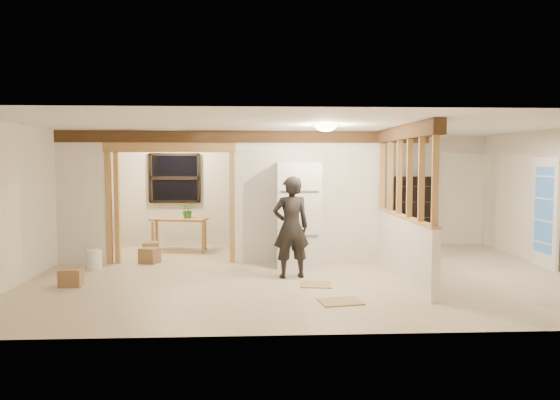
{
  "coord_description": "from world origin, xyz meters",
  "views": [
    {
      "loc": [
        -0.87,
        -9.13,
        1.91
      ],
      "look_at": [
        -0.38,
        0.4,
        1.24
      ],
      "focal_mm": 35.0,
      "sensor_mm": 36.0,
      "label": 1
    }
  ],
  "objects": [
    {
      "name": "partition_left_stub",
      "position": [
        -4.05,
        1.2,
        1.25
      ],
      "size": [
        0.9,
        0.12,
        2.5
      ],
      "primitive_type": "cube",
      "color": "white",
      "rests_on": "floor"
    },
    {
      "name": "box_util_a",
      "position": [
        -2.81,
        1.19,
        0.14
      ],
      "size": [
        0.42,
        0.39,
        0.28
      ],
      "primitive_type": "cube",
      "rotation": [
        0.0,
        0.0,
        -0.41
      ],
      "color": "olive",
      "rests_on": "floor"
    },
    {
      "name": "header_beam_back",
      "position": [
        -1.0,
        1.2,
        2.38
      ],
      "size": [
        7.0,
        0.18,
        0.22
      ],
      "primitive_type": "cube",
      "color": "#4A2F19",
      "rests_on": "ceiling"
    },
    {
      "name": "floor_panel_near",
      "position": [
        0.12,
        -0.81,
        0.01
      ],
      "size": [
        0.54,
        0.54,
        0.02
      ],
      "primitive_type": "cube",
      "rotation": [
        0.0,
        0.0,
        -0.13
      ],
      "color": "tan",
      "rests_on": "floor"
    },
    {
      "name": "potted_plant",
      "position": [
        -2.24,
        2.53,
        0.89
      ],
      "size": [
        0.39,
        0.37,
        0.35
      ],
      "primitive_type": "imported",
      "rotation": [
        0.0,
        0.0,
        0.38
      ],
      "color": "#255A26",
      "rests_on": "work_table"
    },
    {
      "name": "window_back",
      "position": [
        -2.6,
        3.17,
        1.55
      ],
      "size": [
        1.12,
        0.1,
        1.1
      ],
      "primitive_type": "cube",
      "color": "black",
      "rests_on": "wall_back"
    },
    {
      "name": "wall_front",
      "position": [
        0.0,
        -3.25,
        1.25
      ],
      "size": [
        9.0,
        0.01,
        2.5
      ],
      "primitive_type": "cube",
      "color": "silver",
      "rests_on": "floor"
    },
    {
      "name": "box_util_b",
      "position": [
        -2.92,
        1.94,
        0.14
      ],
      "size": [
        0.33,
        0.33,
        0.28
      ],
      "primitive_type": "cube",
      "rotation": [
        0.0,
        0.0,
        0.07
      ],
      "color": "olive",
      "rests_on": "floor"
    },
    {
      "name": "header_beam_right",
      "position": [
        1.6,
        -0.4,
        2.38
      ],
      "size": [
        0.18,
        3.3,
        0.22
      ],
      "primitive_type": "cube",
      "color": "#4A2F19",
      "rests_on": "ceiling"
    },
    {
      "name": "hanging_bulb",
      "position": [
        -2.0,
        1.6,
        2.18
      ],
      "size": [
        0.07,
        0.07,
        0.07
      ],
      "primitive_type": "ellipsoid",
      "color": "#FFD88C",
      "rests_on": "ceiling"
    },
    {
      "name": "ceiling",
      "position": [
        0.0,
        0.0,
        2.5
      ],
      "size": [
        9.0,
        6.5,
        0.01
      ],
      "primitive_type": "cube",
      "color": "white"
    },
    {
      "name": "bookshelf",
      "position": [
        2.77,
        3.05,
        0.79
      ],
      "size": [
        0.79,
        0.26,
        1.58
      ],
      "primitive_type": "cube",
      "color": "black",
      "rests_on": "floor"
    },
    {
      "name": "refrigerator",
      "position": [
        -0.03,
        0.76,
        0.95
      ],
      "size": [
        0.78,
        0.76,
        1.9
      ],
      "primitive_type": "cube",
      "color": "white",
      "rests_on": "floor"
    },
    {
      "name": "french_door",
      "position": [
        4.42,
        0.4,
        1.0
      ],
      "size": [
        0.12,
        0.86,
        2.0
      ],
      "primitive_type": "cube",
      "color": "white",
      "rests_on": "floor"
    },
    {
      "name": "stud_partition",
      "position": [
        1.6,
        -0.4,
        1.66
      ],
      "size": [
        0.14,
        3.2,
        1.32
      ],
      "primitive_type": "cube",
      "color": "#B2854B",
      "rests_on": "pony_wall"
    },
    {
      "name": "floor_panel_far",
      "position": [
        0.33,
        -1.87,
        0.01
      ],
      "size": [
        0.63,
        0.54,
        0.02
      ],
      "primitive_type": "cube",
      "rotation": [
        0.0,
        0.0,
        0.17
      ],
      "color": "tan",
      "rests_on": "floor"
    },
    {
      "name": "partition_center",
      "position": [
        0.2,
        1.2,
        1.25
      ],
      "size": [
        2.8,
        0.12,
        2.5
      ],
      "primitive_type": "cube",
      "color": "white",
      "rests_on": "floor"
    },
    {
      "name": "wall_left",
      "position": [
        -4.5,
        0.0,
        1.25
      ],
      "size": [
        0.01,
        6.5,
        2.5
      ],
      "primitive_type": "cube",
      "color": "silver",
      "rests_on": "floor"
    },
    {
      "name": "shop_vac",
      "position": [
        -4.11,
        2.58,
        0.31
      ],
      "size": [
        0.61,
        0.61,
        0.62
      ],
      "primitive_type": "cylinder",
      "rotation": [
        0.0,
        0.0,
        0.38
      ],
      "color": "#AB1E12",
      "rests_on": "floor"
    },
    {
      "name": "woman",
      "position": [
        -0.23,
        -0.24,
        0.84
      ],
      "size": [
        0.68,
        0.51,
        1.68
      ],
      "primitive_type": "imported",
      "rotation": [
        0.0,
        0.0,
        3.33
      ],
      "color": "black",
      "rests_on": "floor"
    },
    {
      "name": "work_table",
      "position": [
        -2.42,
        2.49,
        0.36
      ],
      "size": [
        1.23,
        0.79,
        0.72
      ],
      "primitive_type": "cube",
      "rotation": [
        0.0,
        0.0,
        -0.21
      ],
      "color": "#B2854B",
      "rests_on": "floor"
    },
    {
      "name": "bucket",
      "position": [
        -3.69,
        0.63,
        0.17
      ],
      "size": [
        0.32,
        0.32,
        0.35
      ],
      "primitive_type": "cylinder",
      "rotation": [
        0.0,
        0.0,
        -0.17
      ],
      "color": "white",
      "rests_on": "floor"
    },
    {
      "name": "doorway_frame",
      "position": [
        -2.4,
        1.2,
        1.1
      ],
      "size": [
        2.46,
        0.14,
        2.2
      ],
      "primitive_type": "cube",
      "color": "#B2854B",
      "rests_on": "floor"
    },
    {
      "name": "wall_back",
      "position": [
        0.0,
        3.25,
        1.25
      ],
      "size": [
        9.0,
        0.01,
        2.5
      ],
      "primitive_type": "cube",
      "color": "silver",
      "rests_on": "floor"
    },
    {
      "name": "ceiling_dome_main",
      "position": [
        0.3,
        -0.5,
        2.48
      ],
      "size": [
        0.36,
        0.36,
        0.16
      ],
      "primitive_type": "ellipsoid",
      "color": "#FFEABF",
      "rests_on": "ceiling"
    },
    {
      "name": "box_front",
      "position": [
        -3.66,
        -0.7,
        0.13
      ],
      "size": [
        0.33,
        0.27,
        0.27
      ],
      "primitive_type": "cube",
      "rotation": [
        0.0,
        0.0,
        0.02
      ],
      "color": "olive",
      "rests_on": "floor"
    },
    {
      "name": "floor",
      "position": [
        0.0,
        0.0,
        -0.01
      ],
      "size": [
        9.0,
        6.5,
        0.01
      ],
      "primitive_type": "cube",
      "color": "#C6B093",
      "rests_on": "ground"
    },
    {
      "name": "pony_wall",
      "position": [
        1.6,
        -0.4,
        0.5
      ],
      "size": [
        0.12,
        3.2,
        1.0
      ],
      "primitive_type": "cube",
      "color": "white",
      "rests_on": "floor"
    },
    {
      "name": "ceiling_dome_util",
      "position": [
        -2.5,
        2.3,
        2.48
      ],
      "size": [
        0.32,
        0.32,
        0.14
      ],
      "primitive_type": "ellipsoid",
      "color": "#FFEABF",
      "rests_on": "ceiling"
    }
  ]
}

